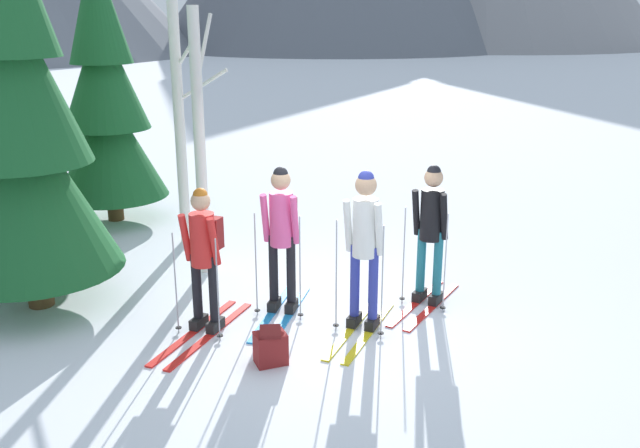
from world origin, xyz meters
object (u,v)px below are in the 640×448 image
Objects in this scene: skier_in_red at (204,253)px; backpack_on_snow_front at (271,347)px; skier_in_white at (364,242)px; skier_in_black at (431,229)px; birch_tree_slender at (179,103)px; pine_tree_near at (18,118)px; pine_tree_far at (106,101)px; skier_in_pink at (282,231)px; birch_tree_tall at (200,141)px.

backpack_on_snow_front is at bearing -48.96° from skier_in_red.
backpack_on_snow_front is (0.73, -0.84, -0.76)m from skier_in_red.
skier_in_white reaches higher than skier_in_black.
skier_in_black is at bearing -38.42° from birch_tree_slender.
pine_tree_near is 3.68m from pine_tree_far.
skier_in_white is 4.23m from birch_tree_slender.
skier_in_white reaches higher than skier_in_pink.
pine_tree_far is at bearing 125.57° from skier_in_pink.
birch_tree_tall is 1.42m from birch_tree_slender.
skier_in_pink is at bearing -53.36° from birch_tree_tall.
pine_tree_far is 1.05× the size of birch_tree_slender.
pine_tree_far is 1.90m from birch_tree_slender.
birch_tree_tall is at bearing 108.57° from backpack_on_snow_front.
pine_tree_far is at bearing 140.26° from skier_in_black.
skier_in_red is at bearing -65.96° from pine_tree_far.
pine_tree_near is (-4.83, 0.24, 1.36)m from skier_in_black.
backpack_on_snow_front is (2.87, -1.66, -2.15)m from pine_tree_near.
skier_in_pink is 0.97× the size of skier_in_white.
pine_tree_far is at bearing 129.74° from skier_in_white.
skier_in_red is at bearing 131.04° from backpack_on_snow_front.
pine_tree_near is 1.42× the size of birch_tree_tall.
pine_tree_near is 13.47× the size of backpack_on_snow_front.
pine_tree_far is at bearing 124.97° from birch_tree_tall.
birch_tree_slender is at bearing 100.83° from skier_in_red.
skier_in_pink is at bearing -54.43° from pine_tree_far.
skier_in_white reaches higher than skier_in_red.
pine_tree_far is at bearing 87.97° from pine_tree_near.
birch_tree_tall reaches higher than backpack_on_snow_front.
birch_tree_tall is (-1.98, 1.97, 0.80)m from skier_in_white.
birch_tree_slender is (-1.49, 2.75, 1.16)m from skier_in_pink.
birch_tree_tall is (-0.19, 1.90, 0.91)m from skier_in_red.
skier_in_white is 4.92× the size of backpack_on_snow_front.
birch_tree_slender is (-2.41, 3.28, 1.14)m from skier_in_white.
birch_tree_tall is at bearing -55.03° from pine_tree_far.
pine_tree_near is at bearing -92.03° from pine_tree_far.
birch_tree_tall is at bearing 126.64° from skier_in_pink.
birch_tree_tall is at bearing 135.16° from skier_in_white.
pine_tree_near reaches higher than skier_in_red.
skier_in_red is at bearing -21.13° from pine_tree_near.
skier_in_white is 6.03m from pine_tree_far.
birch_tree_slender reaches higher than skier_in_black.
birch_tree_slender is at bearing 141.58° from skier_in_black.
pine_tree_far is (-2.01, 4.50, 1.14)m from skier_in_red.
skier_in_pink is 1.56m from backpack_on_snow_front.
skier_in_pink is at bearing 28.03° from skier_in_red.
skier_in_pink is at bearing 149.58° from skier_in_white.
pine_tree_far is (-4.70, 3.91, 1.10)m from skier_in_black.
backpack_on_snow_front is at bearing -62.85° from pine_tree_far.
birch_tree_tall is (-1.07, 1.43, 0.82)m from skier_in_pink.
pine_tree_near reaches higher than skier_in_black.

